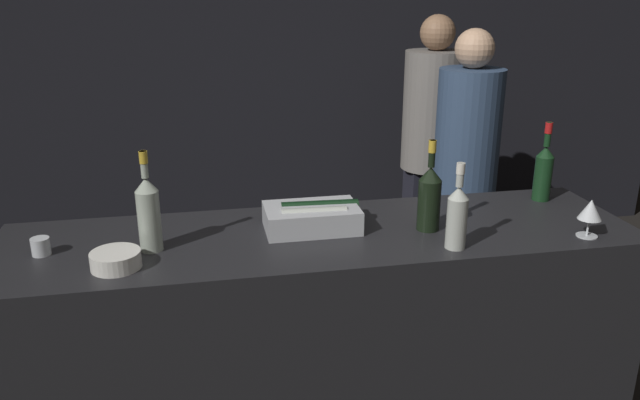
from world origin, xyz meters
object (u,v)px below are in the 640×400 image
Objects in this scene: wine_glass at (590,211)px; red_wine_bottle_burgundy at (544,170)px; candle_votive at (41,246)px; bowl_white at (116,259)px; rose_wine_bottle at (149,212)px; person_blond_tee at (465,164)px; champagne_bottle at (429,196)px; ice_bin_with_bottles at (313,217)px; person_in_hoodie at (431,141)px; white_wine_bottle at (457,214)px.

red_wine_bottle_burgundy is at bearing 83.46° from wine_glass.
bowl_white is at bearing -31.06° from candle_votive.
rose_wine_bottle is 1.96m from person_blond_tee.
champagne_bottle reaches higher than red_wine_bottle_burgundy.
red_wine_bottle_burgundy is (1.04, 0.15, 0.08)m from ice_bin_with_bottles.
red_wine_bottle_burgundy is 0.95× the size of rose_wine_bottle.
candle_votive is at bearing -174.29° from red_wine_bottle_burgundy.
person_blond_tee is at bearing 89.02° from red_wine_bottle_burgundy.
champagne_bottle is at bearing -4.90° from person_in_hoodie.
red_wine_bottle_burgundy reaches higher than white_wine_bottle.
champagne_bottle is at bearing 6.39° from bowl_white.
white_wine_bottle is at bearing -143.69° from red_wine_bottle_burgundy.
champagne_bottle is (0.43, -0.09, 0.08)m from ice_bin_with_bottles.
white_wine_bottle is at bearing -10.07° from rose_wine_bottle.
ice_bin_with_bottles is at bearing 168.45° from champagne_bottle.
champagne_bottle is at bearing -11.55° from ice_bin_with_bottles.
ice_bin_with_bottles is at bearing 164.68° from wine_glass.
person_in_hoodie is (1.01, 1.40, -0.09)m from ice_bin_with_bottles.
rose_wine_bottle is at bearing 169.93° from white_wine_bottle.
champagne_bottle is 1.61m from person_in_hoodie.
wine_glass is at bearing 14.76° from person_blond_tee.
red_wine_bottle_burgundy is 1.09× the size of white_wine_bottle.
red_wine_bottle_burgundy is at bearing 17.54° from person_in_hoodie.
person_in_hoodie is at bearing 54.13° from ice_bin_with_bottles.
champagne_bottle reaches higher than bowl_white.
wine_glass reaches higher than candle_votive.
white_wine_bottle reaches higher than bowl_white.
red_wine_bottle_burgundy is 0.65m from champagne_bottle.
wine_glass is at bearing -1.89° from bowl_white.
white_wine_bottle is (0.03, -0.19, -0.01)m from champagne_bottle.
bowl_white is at bearing -129.74° from rose_wine_bottle.
bowl_white is (-0.70, -0.21, -0.02)m from ice_bin_with_bottles.
red_wine_bottle_burgundy is 0.21× the size of person_blond_tee.
person_blond_tee reaches higher than bowl_white.
candle_votive is (-1.96, 0.22, -0.07)m from wine_glass.
rose_wine_bottle reaches higher than wine_glass.
wine_glass is (0.99, -0.27, 0.05)m from ice_bin_with_bottles.
bowl_white is at bearing -30.27° from person_in_hoodie.
candle_votive is 2.02m from red_wine_bottle_burgundy.
bowl_white is 1.78m from red_wine_bottle_burgundy.
bowl_white is at bearing -162.99° from ice_bin_with_bottles.
person_in_hoodie is at bearing 43.28° from bowl_white.
rose_wine_bottle is at bearing -30.80° from person_in_hoodie.
ice_bin_with_bottles is at bearing 17.01° from bowl_white.
ice_bin_with_bottles is 0.22× the size of person_blond_tee.
red_wine_bottle_burgundy is 0.98× the size of champagne_bottle.
wine_glass is at bearing -96.54° from red_wine_bottle_burgundy.
candle_votive is at bearing 175.15° from rose_wine_bottle.
white_wine_bottle is at bearing -1.69° from person_in_hoodie.
wine_glass is at bearing -6.31° from candle_votive.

